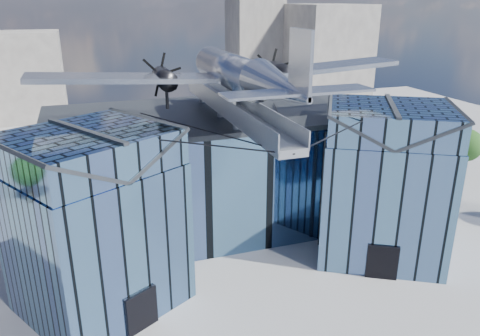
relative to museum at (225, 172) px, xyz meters
name	(u,v)px	position (x,y,z in m)	size (l,w,h in m)	color
ground_plane	(249,267)	(0.00, -5.82, -5.54)	(120.00, 120.00, 0.00)	gray
museum	(225,172)	(0.00, 0.00, 0.00)	(32.88, 24.50, 17.60)	#476991
bg_towers	(154,56)	(1.45, 44.67, 4.47)	(77.00, 24.50, 26.00)	gray
tree_side_e	(466,145)	(28.77, 3.89, -1.72)	(4.60, 4.60, 5.64)	#362515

